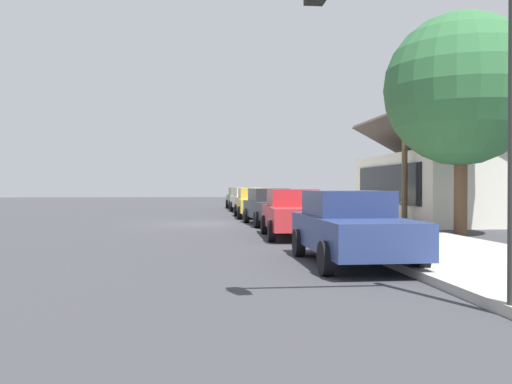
{
  "coord_description": "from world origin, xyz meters",
  "views": [
    {
      "loc": [
        24.15,
        -0.45,
        1.69
      ],
      "look_at": [
        -3.14,
        2.56,
        1.39
      ],
      "focal_mm": 37.61,
      "sensor_mm": 36.0,
      "label": 1
    }
  ],
  "objects": [
    {
      "name": "utility_pole_wooden",
      "position": [
        2.54,
        8.2,
        3.93
      ],
      "size": [
        1.8,
        0.24,
        7.5
      ],
      "color": "brown",
      "rests_on": "ground"
    },
    {
      "name": "fire_hydrant_red",
      "position": [
        9.37,
        4.2,
        0.5
      ],
      "size": [
        0.22,
        0.22,
        0.71
      ],
      "color": "red",
      "rests_on": "sidewalk_curb"
    },
    {
      "name": "car_ivory",
      "position": [
        -10.35,
        2.86,
        0.82
      ],
      "size": [
        4.78,
        2.29,
        1.59
      ],
      "rotation": [
        0.0,
        0.0,
        0.06
      ],
      "color": "silver",
      "rests_on": "ground"
    },
    {
      "name": "shade_tree",
      "position": [
        6.83,
        8.47,
        4.96
      ],
      "size": [
        5.17,
        5.17,
        7.56
      ],
      "color": "brown",
      "rests_on": "ground"
    },
    {
      "name": "car_cherry",
      "position": [
        6.65,
        2.73,
        0.81
      ],
      "size": [
        4.5,
        2.1,
        1.59
      ],
      "rotation": [
        0.0,
        0.0,
        -0.04
      ],
      "color": "red",
      "rests_on": "ground"
    },
    {
      "name": "car_charcoal",
      "position": [
        0.94,
        2.73,
        0.81
      ],
      "size": [
        4.83,
        2.14,
        1.59
      ],
      "rotation": [
        0.0,
        0.0,
        0.06
      ],
      "color": "#2D3035",
      "rests_on": "ground"
    },
    {
      "name": "sidewalk_curb",
      "position": [
        0.0,
        5.6,
        0.08
      ],
      "size": [
        60.0,
        4.2,
        0.16
      ],
      "primitive_type": "cube",
      "color": "#A3A099",
      "rests_on": "ground"
    },
    {
      "name": "car_olive",
      "position": [
        -16.02,
        2.83,
        0.82
      ],
      "size": [
        4.52,
        2.14,
        1.59
      ],
      "rotation": [
        0.0,
        0.0,
        0.02
      ],
      "color": "olive",
      "rests_on": "ground"
    },
    {
      "name": "traffic_light_main",
      "position": [
        17.67,
        2.54,
        3.49
      ],
      "size": [
        0.37,
        2.79,
        5.2
      ],
      "color": "#383833",
      "rests_on": "ground"
    },
    {
      "name": "car_mustard",
      "position": [
        -4.69,
        2.66,
        0.82
      ],
      "size": [
        4.82,
        2.11,
        1.59
      ],
      "rotation": [
        0.0,
        0.0,
        -0.02
      ],
      "color": "gold",
      "rests_on": "ground"
    },
    {
      "name": "storefront_building",
      "position": [
        -0.61,
        11.98,
        1.76
      ],
      "size": [
        10.64,
        7.12,
        5.17
      ],
      "color": "silver",
      "rests_on": "ground"
    },
    {
      "name": "car_navy",
      "position": [
        12.78,
        2.89,
        0.81
      ],
      "size": [
        4.52,
        2.05,
        1.59
      ],
      "rotation": [
        0.0,
        0.0,
        -0.0
      ],
      "color": "navy",
      "rests_on": "ground"
    },
    {
      "name": "ground_plane",
      "position": [
        0.0,
        0.0,
        0.0
      ],
      "size": [
        120.0,
        120.0,
        0.0
      ],
      "primitive_type": "plane",
      "color": "#38383D"
    }
  ]
}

